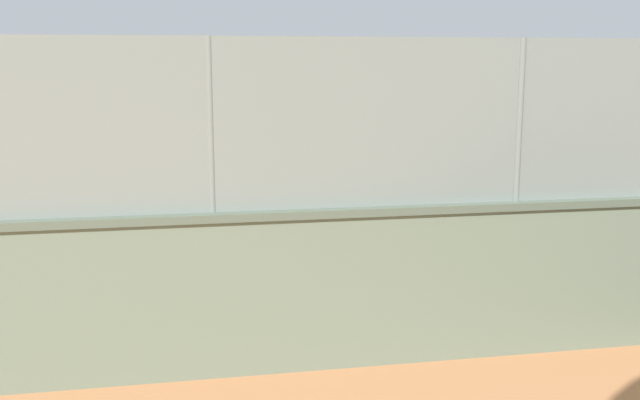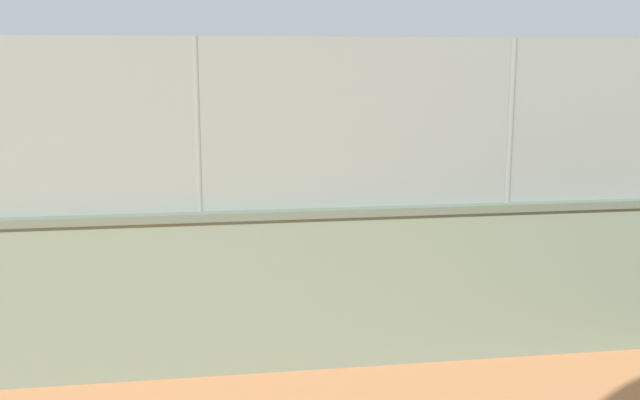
{
  "view_description": "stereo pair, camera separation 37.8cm",
  "coord_description": "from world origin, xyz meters",
  "px_view_note": "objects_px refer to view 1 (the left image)",
  "views": [
    {
      "loc": [
        0.58,
        17.5,
        3.11
      ],
      "look_at": [
        -1.44,
        6.95,
        1.09
      ],
      "focal_mm": 41.58,
      "sensor_mm": 36.0,
      "label": 1
    },
    {
      "loc": [
        0.21,
        17.57,
        3.11
      ],
      "look_at": [
        -1.44,
        6.95,
        1.09
      ],
      "focal_mm": 41.58,
      "sensor_mm": 36.0,
      "label": 2
    }
  ],
  "objects_px": {
    "player_crossing_court": "(170,197)",
    "courtside_bench": "(573,255)",
    "player_near_wall_returning": "(435,170)",
    "player_baseline_waiting": "(263,207)",
    "sports_ball": "(215,279)"
  },
  "relations": [
    {
      "from": "player_crossing_court",
      "to": "courtside_bench",
      "type": "distance_m",
      "value": 6.27
    },
    {
      "from": "player_near_wall_returning",
      "to": "courtside_bench",
      "type": "relative_size",
      "value": 0.92
    },
    {
      "from": "player_crossing_court",
      "to": "player_baseline_waiting",
      "type": "bearing_deg",
      "value": 130.63
    },
    {
      "from": "sports_ball",
      "to": "player_crossing_court",
      "type": "bearing_deg",
      "value": -73.22
    },
    {
      "from": "player_crossing_court",
      "to": "courtside_bench",
      "type": "bearing_deg",
      "value": 151.64
    },
    {
      "from": "player_baseline_waiting",
      "to": "sports_ball",
      "type": "xyz_separation_m",
      "value": [
        0.74,
        0.42,
        -0.92
      ]
    },
    {
      "from": "player_crossing_court",
      "to": "player_near_wall_returning",
      "type": "bearing_deg",
      "value": -154.14
    },
    {
      "from": "player_crossing_court",
      "to": "sports_ball",
      "type": "bearing_deg",
      "value": 106.78
    },
    {
      "from": "player_crossing_court",
      "to": "player_near_wall_returning",
      "type": "xyz_separation_m",
      "value": [
        -5.46,
        -2.65,
        -0.08
      ]
    },
    {
      "from": "player_crossing_court",
      "to": "player_near_wall_returning",
      "type": "distance_m",
      "value": 6.07
    },
    {
      "from": "player_baseline_waiting",
      "to": "sports_ball",
      "type": "relative_size",
      "value": 8.73
    },
    {
      "from": "player_crossing_court",
      "to": "player_near_wall_returning",
      "type": "height_order",
      "value": "player_crossing_court"
    },
    {
      "from": "player_near_wall_returning",
      "to": "sports_ball",
      "type": "bearing_deg",
      "value": 43.62
    },
    {
      "from": "player_crossing_court",
      "to": "sports_ball",
      "type": "distance_m",
      "value": 2.24
    },
    {
      "from": "player_baseline_waiting",
      "to": "player_near_wall_returning",
      "type": "relative_size",
      "value": 1.16
    }
  ]
}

